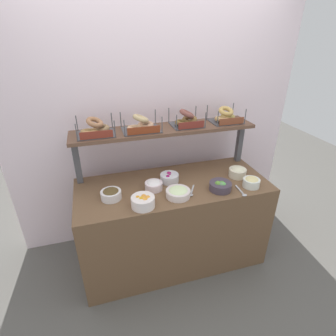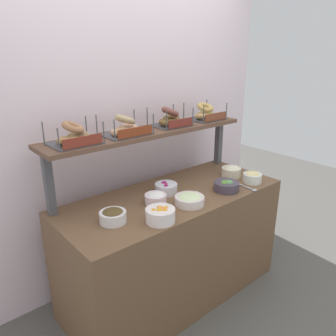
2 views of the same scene
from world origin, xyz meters
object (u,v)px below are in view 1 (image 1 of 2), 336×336
Objects in this scene: bowl_veggie_mix at (220,186)px; bagel_basket_everything at (95,129)px; bowl_beet_salad at (169,178)px; bagel_basket_plain at (141,125)px; bowl_potato_salad at (238,172)px; bowl_fruit_salad at (143,201)px; bowl_scallion_spread at (178,192)px; bowl_egg_salad at (251,182)px; bagel_basket_sesame at (225,117)px; bowl_chocolate_spread at (111,194)px; serving_spoon_near_plate at (191,192)px; serving_spoon_by_edge at (242,193)px; bowl_cream_cheese at (154,185)px; bagel_basket_cinnamon_raisin at (187,120)px.

bagel_basket_everything is at bearing 154.26° from bowl_veggie_mix.
bagel_basket_plain reaches higher than bowl_beet_salad.
bowl_fruit_salad is (-0.93, -0.22, -0.00)m from bowl_potato_salad.
bowl_fruit_salad reaches higher than bowl_beet_salad.
bowl_egg_salad is (0.65, -0.03, 0.01)m from bowl_scallion_spread.
bowl_potato_salad is (0.63, 0.16, 0.01)m from bowl_scallion_spread.
bowl_scallion_spread is 1.38× the size of bowl_egg_salad.
bowl_fruit_salad is 1.14m from bagel_basket_sesame.
serving_spoon_near_plate is (0.64, -0.11, -0.04)m from bowl_chocolate_spread.
bowl_beet_salad is at bearing 156.80° from bowl_egg_salad.
bagel_basket_everything is at bearing 141.89° from bowl_scallion_spread.
bowl_egg_salad is at bearing -2.82° from bowl_scallion_spread.
bowl_egg_salad reaches higher than serving_spoon_near_plate.
bowl_chocolate_spread is at bearing -166.50° from bowl_beet_salad.
serving_spoon_by_edge is (1.04, -0.23, -0.04)m from bowl_chocolate_spread.
bagel_basket_plain reaches higher than bowl_chocolate_spread.
bowl_cream_cheese is at bearing 152.03° from serving_spoon_near_plate.
bagel_basket_plain is (-0.32, 0.44, 0.47)m from serving_spoon_near_plate.
bowl_fruit_salad reaches higher than bowl_veggie_mix.
bowl_cream_cheese is at bearing 166.64° from bowl_egg_salad.
bowl_veggie_mix is 0.67× the size of bagel_basket_cinnamon_raisin.
bowl_chocolate_spread reaches higher than serving_spoon_near_plate.
bagel_basket_everything is at bearing 158.52° from bowl_egg_salad.
bowl_veggie_mix reaches higher than serving_spoon_by_edge.
bagel_basket_cinnamon_raisin is (0.80, 0.01, 0.00)m from bagel_basket_everything.
bowl_chocolate_spread is 0.54m from bowl_beet_salad.
bowl_potato_salad is 0.96× the size of bowl_chocolate_spread.
bagel_basket_everything is (-1.10, 0.56, 0.47)m from serving_spoon_by_edge.
bagel_basket_sesame is (-0.04, 0.50, 0.43)m from bowl_egg_salad.
bowl_veggie_mix is 0.69m from bagel_basket_sesame.
bowl_cream_cheese reaches higher than bowl_scallion_spread.
bowl_fruit_salad is (-0.67, -0.05, 0.01)m from bowl_veggie_mix.
bowl_chocolate_spread reaches higher than bowl_beet_salad.
bagel_basket_plain is 1.15× the size of bagel_basket_cinnamon_raisin.
bowl_cream_cheese is 0.52m from bagel_basket_plain.
bowl_scallion_spread is at bearing -115.94° from bagel_basket_cinnamon_raisin.
bowl_veggie_mix is 1.19× the size of serving_spoon_near_plate.
bowl_scallion_spread is 1.10× the size of bowl_fruit_salad.
bagel_basket_cinnamon_raisin is at bearing 117.31° from serving_spoon_by_edge.
serving_spoon_by_edge is at bearing -27.06° from bagel_basket_everything.
bowl_beet_salad is at bearing 45.42° from bowl_fruit_salad.
bagel_basket_sesame is (0.91, 0.52, 0.43)m from bowl_fruit_salad.
bagel_basket_everything is at bearing 118.41° from bowl_fruit_salad.
bagel_basket_plain is at bearing 78.42° from bowl_fruit_salad.
bowl_potato_salad reaches higher than bowl_scallion_spread.
bagel_basket_plain is (-0.82, 0.29, 0.43)m from bowl_potato_salad.
bowl_veggie_mix is 1.14× the size of bowl_beet_salad.
serving_spoon_by_edge is at bearing -62.69° from bagel_basket_cinnamon_raisin.
bowl_potato_salad is 1.15m from bowl_chocolate_spread.
bowl_scallion_spread is 1.22× the size of bowl_beet_salad.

